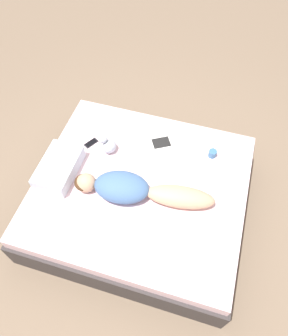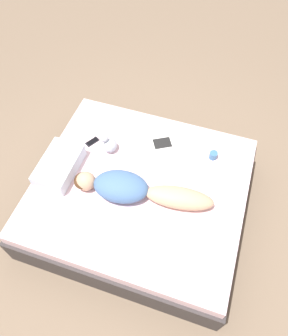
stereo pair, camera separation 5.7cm
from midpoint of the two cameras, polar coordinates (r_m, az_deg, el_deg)
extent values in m
plane|color=#7A6651|center=(3.65, -1.00, -7.15)|extent=(12.00, 12.00, 0.00)
cube|color=#383333|center=(3.48, -1.04, -5.73)|extent=(1.89, 2.09, 0.38)
cube|color=silver|center=(3.25, -1.11, -3.53)|extent=(1.83, 2.03, 0.14)
ellipsoid|color=tan|center=(3.04, 5.78, -5.02)|extent=(0.30, 0.67, 0.16)
ellipsoid|color=#476B9E|center=(3.06, -4.44, -3.33)|extent=(0.40, 0.56, 0.21)
ellipsoid|color=#472D19|center=(3.15, -10.97, -2.43)|extent=(0.21, 0.20, 0.10)
sphere|color=tan|center=(3.15, -10.55, -2.53)|extent=(0.19, 0.19, 0.19)
cube|color=white|center=(3.37, 3.47, 1.69)|extent=(0.31, 0.33, 0.01)
cube|color=white|center=(3.49, 2.55, 4.40)|extent=(0.31, 0.33, 0.01)
cube|color=black|center=(3.49, 2.56, 4.45)|extent=(0.21, 0.23, 0.00)
cylinder|color=teal|center=(3.42, 11.36, 2.48)|extent=(0.08, 0.08, 0.08)
cylinder|color=black|center=(3.40, 11.46, 2.81)|extent=(0.07, 0.07, 0.00)
torus|color=teal|center=(3.45, 11.50, 3.06)|extent=(0.05, 0.01, 0.05)
cube|color=black|center=(3.53, -9.65, 4.31)|extent=(0.16, 0.13, 0.01)
cube|color=black|center=(3.53, -9.66, 4.36)|extent=(0.13, 0.11, 0.00)
ellipsoid|color=#B2BCCC|center=(3.40, -6.54, 3.78)|extent=(0.16, 0.14, 0.13)
sphere|color=#B2BCCC|center=(3.35, -7.57, 4.95)|extent=(0.08, 0.08, 0.08)
cube|color=silver|center=(3.32, -15.10, 0.01)|extent=(0.54, 0.33, 0.15)
camera|label=1|loc=(0.03, -90.51, -0.74)|focal=35.00mm
camera|label=2|loc=(0.03, 89.49, 0.74)|focal=35.00mm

